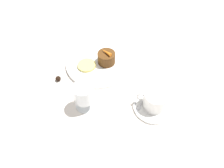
# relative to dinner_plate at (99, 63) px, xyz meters

# --- Properties ---
(ground_plane) EXTENTS (3.00, 3.00, 0.00)m
(ground_plane) POSITION_rel_dinner_plate_xyz_m (-0.02, 0.04, -0.01)
(ground_plane) COLOR white
(dinner_plate) EXTENTS (0.28, 0.28, 0.01)m
(dinner_plate) POSITION_rel_dinner_plate_xyz_m (0.00, 0.00, 0.00)
(dinner_plate) COLOR white
(dinner_plate) RESTS_ON ground_plane
(saucer) EXTENTS (0.15, 0.15, 0.01)m
(saucer) POSITION_rel_dinner_plate_xyz_m (-0.25, 0.16, -0.00)
(saucer) COLOR white
(saucer) RESTS_ON ground_plane
(coffee_cup) EXTENTS (0.11, 0.08, 0.06)m
(coffee_cup) POSITION_rel_dinner_plate_xyz_m (-0.25, 0.16, 0.03)
(coffee_cup) COLOR white
(coffee_cup) RESTS_ON saucer
(spoon) EXTENTS (0.03, 0.10, 0.00)m
(spoon) POSITION_rel_dinner_plate_xyz_m (-0.20, 0.16, 0.00)
(spoon) COLOR silver
(spoon) RESTS_ON saucer
(wine_glass) EXTENTS (0.07, 0.07, 0.11)m
(wine_glass) POSITION_rel_dinner_plate_xyz_m (-0.01, 0.22, 0.06)
(wine_glass) COLOR silver
(wine_glass) RESTS_ON ground_plane
(fork) EXTENTS (0.04, 0.18, 0.01)m
(fork) POSITION_rel_dinner_plate_xyz_m (-0.20, -0.01, -0.01)
(fork) COLOR silver
(fork) RESTS_ON ground_plane
(dessert_cake) EXTENTS (0.07, 0.07, 0.05)m
(dessert_cake) POSITION_rel_dinner_plate_xyz_m (-0.03, -0.00, 0.03)
(dessert_cake) COLOR #563314
(dessert_cake) RESTS_ON dinner_plate
(carrot_garnish) EXTENTS (0.05, 0.04, 0.01)m
(carrot_garnish) POSITION_rel_dinner_plate_xyz_m (-0.03, -0.00, 0.06)
(carrot_garnish) COLOR orange
(carrot_garnish) RESTS_ON dessert_cake
(pineapple_slice) EXTENTS (0.07, 0.07, 0.01)m
(pineapple_slice) POSITION_rel_dinner_plate_xyz_m (0.04, 0.04, 0.01)
(pineapple_slice) COLOR #EFE075
(pineapple_slice) RESTS_ON dinner_plate
(chocolate_truffle) EXTENTS (0.02, 0.02, 0.02)m
(chocolate_truffle) POSITION_rel_dinner_plate_xyz_m (0.13, 0.13, 0.00)
(chocolate_truffle) COLOR black
(chocolate_truffle) RESTS_ON ground_plane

